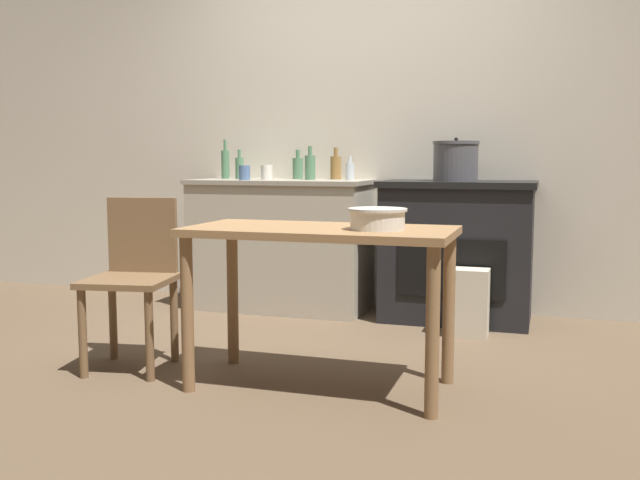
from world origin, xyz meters
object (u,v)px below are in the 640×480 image
Objects in this scene: cup_mid_right at (245,173)px; cup_right at (267,172)px; bottle_far_left at (336,167)px; work_table at (320,253)px; bottle_center_left at (225,164)px; chair at (134,275)px; bottle_mid_left at (240,168)px; mixing_bowl_large at (378,218)px; bottle_center_right at (310,167)px; stove at (457,251)px; stock_pot at (456,161)px; bottle_left at (298,168)px; bottle_center at (350,171)px; flour_sack at (468,302)px.

cup_mid_right is 0.16m from cup_right.
bottle_far_left reaches higher than cup_mid_right.
bottle_center_left is (-1.25, 1.67, 0.39)m from work_table.
chair is 1.70m from bottle_mid_left.
bottle_center_right is at bearing 117.72° from mixing_bowl_large.
work_table is 2.04m from bottle_mid_left.
bottle_center_left is (-1.67, 0.10, 0.55)m from stove.
stove reaches higher than mixing_bowl_large.
bottle_mid_left is at bearing -6.63° from bottle_center_left.
bottle_center_right is 0.30m from cup_right.
bottle_center_right reaches higher than chair.
mixing_bowl_large is at bearing -48.25° from bottle_center_left.
bottle_far_left is (-0.86, 0.17, 0.53)m from stove.
chair is at bearing 177.71° from work_table.
cup_mid_right is (-1.40, -0.17, 0.49)m from stove.
bottle_mid_left is 0.74× the size of bottle_center_left.
chair is 1.74m from bottle_center_left.
mixing_bowl_large is at bearing -95.26° from stove.
stock_pot is 1.14× the size of mixing_bowl_large.
bottle_left reaches higher than bottle_center.
bottle_center_right reaches higher than mixing_bowl_large.
stock_pot is 1.66m from bottle_center_left.
bottle_left is at bearing 132.71° from bottle_center_right.
bottle_center is (0.67, 1.57, 0.49)m from chair.
bottle_center_right is (-0.98, 0.06, -0.04)m from stock_pot.
bottle_center_right is at bearing 176.46° from stock_pot.
work_table is 1.73m from bottle_center_right.
bottle_center is 1.61× the size of cup_right.
work_table is 1.35m from flour_sack.
cup_mid_right is (0.15, -0.26, -0.03)m from bottle_mid_left.
chair is 1.55m from cup_right.
bottle_center reaches higher than stove.
bottle_far_left is 2.19× the size of cup_right.
bottle_center is 0.56m from cup_right.
bottle_mid_left is (-0.41, -0.09, 0.00)m from bottle_left.
flour_sack is at bearing -20.83° from bottle_center_right.
stove is 0.88m from bottle_center.
work_table is 1.41× the size of chair.
work_table reaches higher than flour_sack.
bottle_left reaches higher than chair.
bottle_center_right is at bearing 178.87° from stove.
work_table is 0.32m from mixing_bowl_large.
cup_right is at bearing -119.84° from bottle_left.
cup_mid_right is at bearing -154.64° from bottle_center_right.
bottle_center_right is (0.55, -0.07, 0.01)m from bottle_mid_left.
bottle_mid_left is 2.10× the size of cup_mid_right.
bottle_center reaches higher than mixing_bowl_large.
work_table is 7.31× the size of bottle_center.
chair is 2.11× the size of flour_sack.
bottle_center_left reaches higher than bottle_mid_left.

